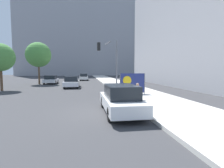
% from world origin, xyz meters
% --- Properties ---
extents(ground_plane, '(160.00, 160.00, 0.00)m').
position_xyz_m(ground_plane, '(0.00, 0.00, 0.00)').
color(ground_plane, '#38383A').
extents(sidewalk_curb, '(4.37, 90.00, 0.17)m').
position_xyz_m(sidewalk_curb, '(3.78, 15.00, 0.08)').
color(sidewalk_curb, beige).
rests_on(sidewalk_curb, ground_plane).
extents(building_backdrop_far, '(52.00, 12.00, 41.78)m').
position_xyz_m(building_backdrop_far, '(-2.00, 67.63, 20.89)').
color(building_backdrop_far, '#99999E').
rests_on(building_backdrop_far, ground_plane).
extents(building_backdrop_right, '(10.00, 32.00, 22.51)m').
position_xyz_m(building_backdrop_right, '(15.25, 14.79, 11.26)').
color(building_backdrop_right, '#99999E').
rests_on(building_backdrop_right, ground_plane).
extents(seated_protester, '(0.93, 0.77, 1.18)m').
position_xyz_m(seated_protester, '(2.37, 2.67, 0.80)').
color(seated_protester, '#474C56').
rests_on(seated_protester, sidewalk_curb).
extents(jogger_on_sidewalk, '(0.34, 0.34, 1.66)m').
position_xyz_m(jogger_on_sidewalk, '(3.17, 6.23, 1.01)').
color(jogger_on_sidewalk, '#756651').
rests_on(jogger_on_sidewalk, sidewalk_curb).
extents(protest_banner, '(2.27, 0.06, 1.82)m').
position_xyz_m(protest_banner, '(2.79, 5.58, 1.13)').
color(protest_banner, slate).
rests_on(protest_banner, sidewalk_curb).
extents(traffic_light_pole, '(2.24, 2.01, 5.32)m').
position_xyz_m(traffic_light_pole, '(1.40, 9.79, 3.72)').
color(traffic_light_pole, slate).
rests_on(traffic_light_pole, sidewalk_curb).
extents(parked_car_curbside, '(1.73, 4.77, 1.51)m').
position_xyz_m(parked_car_curbside, '(0.54, -0.25, 0.75)').
color(parked_car_curbside, white).
rests_on(parked_car_curbside, ground_plane).
extents(car_on_road_nearest, '(1.85, 4.49, 1.48)m').
position_xyz_m(car_on_road_nearest, '(-3.02, 13.96, 0.74)').
color(car_on_road_nearest, silver).
rests_on(car_on_road_nearest, ground_plane).
extents(car_on_road_midblock, '(1.90, 4.21, 1.40)m').
position_xyz_m(car_on_road_midblock, '(-6.87, 20.83, 0.70)').
color(car_on_road_midblock, silver).
rests_on(car_on_road_midblock, ground_plane).
extents(car_on_road_distant, '(1.78, 4.62, 1.48)m').
position_xyz_m(car_on_road_distant, '(-1.57, 30.01, 0.74)').
color(car_on_road_distant, white).
rests_on(car_on_road_distant, ground_plane).
extents(street_tree_near_curb, '(3.04, 3.04, 5.18)m').
position_xyz_m(street_tree_near_curb, '(-10.41, 11.61, 3.65)').
color(street_tree_near_curb, brown).
rests_on(street_tree_near_curb, ground_plane).
extents(street_tree_midblock, '(3.90, 3.90, 6.63)m').
position_xyz_m(street_tree_midblock, '(-8.52, 20.02, 4.67)').
color(street_tree_midblock, brown).
rests_on(street_tree_midblock, ground_plane).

